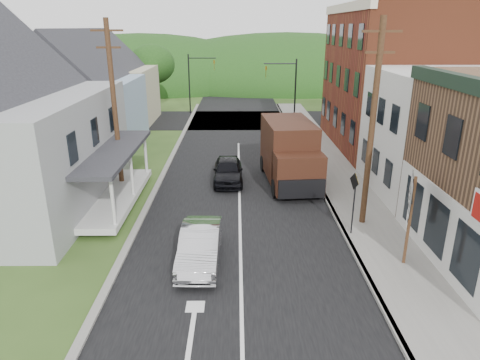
{
  "coord_description": "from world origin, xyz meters",
  "views": [
    {
      "loc": [
        -0.14,
        -14.25,
        8.56
      ],
      "look_at": [
        0.0,
        3.48,
        2.2
      ],
      "focal_mm": 32.0,
      "sensor_mm": 36.0,
      "label": 1
    }
  ],
  "objects_px": {
    "route_sign_cluster": "(410,208)",
    "silver_sedan": "(200,246)",
    "dark_sedan": "(228,170)",
    "warning_sign": "(354,195)",
    "delivery_van": "(290,153)"
  },
  "relations": [
    {
      "from": "route_sign_cluster",
      "to": "silver_sedan",
      "type": "bearing_deg",
      "value": -161.44
    },
    {
      "from": "dark_sedan",
      "to": "route_sign_cluster",
      "type": "relative_size",
      "value": 1.2
    },
    {
      "from": "route_sign_cluster",
      "to": "warning_sign",
      "type": "bearing_deg",
      "value": 139.9
    },
    {
      "from": "delivery_van",
      "to": "silver_sedan",
      "type": "bearing_deg",
      "value": -121.16
    },
    {
      "from": "warning_sign",
      "to": "delivery_van",
      "type": "bearing_deg",
      "value": 93.22
    },
    {
      "from": "silver_sedan",
      "to": "warning_sign",
      "type": "bearing_deg",
      "value": 19.38
    },
    {
      "from": "silver_sedan",
      "to": "dark_sedan",
      "type": "bearing_deg",
      "value": 85.16
    },
    {
      "from": "dark_sedan",
      "to": "delivery_van",
      "type": "relative_size",
      "value": 0.64
    },
    {
      "from": "route_sign_cluster",
      "to": "warning_sign",
      "type": "distance_m",
      "value": 2.83
    },
    {
      "from": "warning_sign",
      "to": "dark_sedan",
      "type": "bearing_deg",
      "value": 115.65
    },
    {
      "from": "delivery_van",
      "to": "warning_sign",
      "type": "relative_size",
      "value": 2.35
    },
    {
      "from": "delivery_van",
      "to": "route_sign_cluster",
      "type": "bearing_deg",
      "value": -75.42
    },
    {
      "from": "silver_sedan",
      "to": "route_sign_cluster",
      "type": "bearing_deg",
      "value": -1.6
    },
    {
      "from": "delivery_van",
      "to": "route_sign_cluster",
      "type": "height_order",
      "value": "route_sign_cluster"
    },
    {
      "from": "dark_sedan",
      "to": "delivery_van",
      "type": "xyz_separation_m",
      "value": [
        3.53,
        -0.14,
        1.08
      ]
    }
  ]
}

